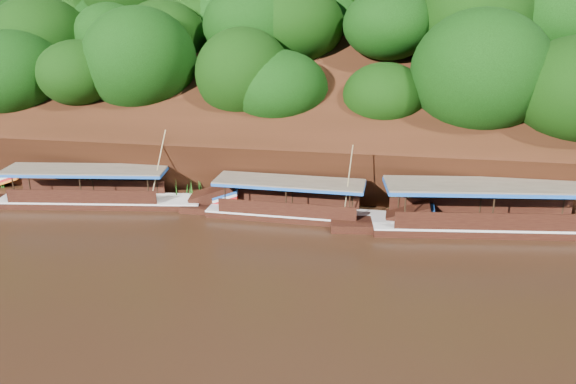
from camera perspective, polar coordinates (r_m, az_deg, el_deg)
name	(u,v)px	position (r m, az deg, el deg)	size (l,w,h in m)	color
ground	(242,275)	(25.70, -4.73, -8.36)	(160.00, 160.00, 0.00)	black
riverbank	(310,127)	(46.25, 2.28, 6.58)	(120.00, 30.06, 19.40)	black
boat_0	(517,221)	(32.32, 22.25, -2.75)	(16.40, 4.25, 6.44)	black
boat_1	(312,211)	(31.67, 2.47, -1.92)	(12.74, 2.53, 5.12)	black
boat_2	(113,197)	(35.43, -17.37, -0.47)	(14.62, 3.88, 5.08)	black
reeds	(250,188)	(34.27, -3.85, 0.39)	(47.79, 2.44, 2.14)	#256619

